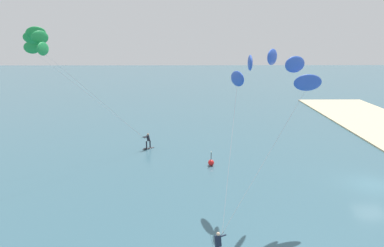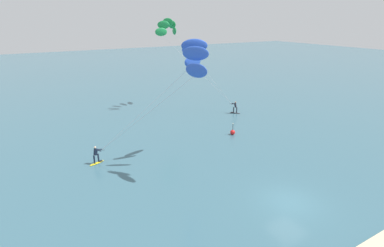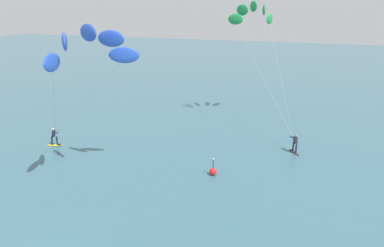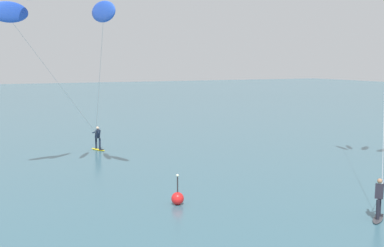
{
  "view_description": "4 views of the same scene",
  "coord_description": "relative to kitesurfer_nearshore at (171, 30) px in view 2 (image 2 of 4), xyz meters",
  "views": [
    {
      "loc": [
        -28.71,
        15.02,
        11.99
      ],
      "look_at": [
        1.27,
        14.7,
        4.88
      ],
      "focal_mm": 35.55,
      "sensor_mm": 36.0,
      "label": 1
    },
    {
      "loc": [
        -15.81,
        -12.75,
        12.59
      ],
      "look_at": [
        -0.23,
        13.43,
        2.06
      ],
      "focal_mm": 28.65,
      "sensor_mm": 36.0,
      "label": 2
    },
    {
      "loc": [
        11.33,
        -9.28,
        11.97
      ],
      "look_at": [
        2.29,
        15.21,
        3.05
      ],
      "focal_mm": 31.93,
      "sensor_mm": 36.0,
      "label": 3
    },
    {
      "loc": [
        25.24,
        3.92,
        6.35
      ],
      "look_at": [
        -0.21,
        15.98,
        2.89
      ],
      "focal_mm": 48.57,
      "sensor_mm": 36.0,
      "label": 4
    }
  ],
  "objects": [
    {
      "name": "ground_plane",
      "position": [
        -4.65,
        -27.5,
        -10.93
      ],
      "size": [
        240.0,
        240.0,
        0.0
      ],
      "primitive_type": "plane",
      "color": "#386070"
    },
    {
      "name": "marker_buoy",
      "position": [
        0.18,
        -14.62,
        -10.63
      ],
      "size": [
        0.56,
        0.56,
        1.38
      ],
      "color": "red",
      "rests_on": "ground"
    },
    {
      "name": "kitesurfer_nearshore",
      "position": [
        0.0,
        0.0,
        0.0
      ],
      "size": [
        8.88,
        11.23,
        12.58
      ],
      "color": "#333338",
      "rests_on": "ground"
    },
    {
      "name": "kitesurfer_mid_water",
      "position": [
        -7.4,
        -18.11,
        -1.62
      ],
      "size": [
        10.9,
        7.88,
        10.99
      ],
      "color": "yellow",
      "rests_on": "ground"
    }
  ]
}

